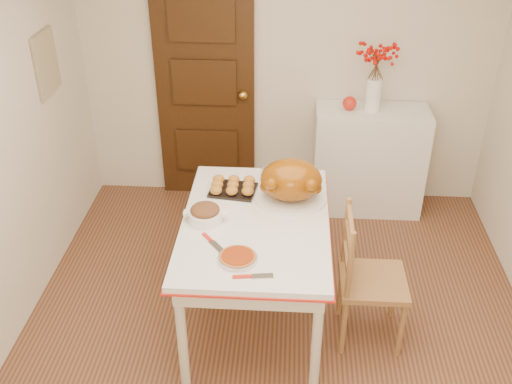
# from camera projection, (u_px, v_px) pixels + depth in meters

# --- Properties ---
(floor) EXTENTS (3.50, 4.00, 0.00)m
(floor) POSITION_uv_depth(u_px,v_px,m) (276.00, 346.00, 3.96)
(floor) COLOR #502A1A
(floor) RESTS_ON ground
(wall_back) EXTENTS (3.50, 0.00, 2.50)m
(wall_back) POSITION_uv_depth(u_px,v_px,m) (287.00, 64.00, 5.02)
(wall_back) COLOR beige
(wall_back) RESTS_ON ground
(door_back) EXTENTS (0.85, 0.06, 2.06)m
(door_back) POSITION_uv_depth(u_px,v_px,m) (205.00, 88.00, 5.15)
(door_back) COLOR #331D0B
(door_back) RESTS_ON ground
(photo_board) EXTENTS (0.03, 0.35, 0.45)m
(photo_board) POSITION_uv_depth(u_px,v_px,m) (46.00, 63.00, 4.30)
(photo_board) COLOR #C4BB88
(photo_board) RESTS_ON ground
(sideboard) EXTENTS (0.95, 0.42, 0.95)m
(sideboard) POSITION_uv_depth(u_px,v_px,m) (368.00, 160.00, 5.20)
(sideboard) COLOR white
(sideboard) RESTS_ON floor
(kitchen_table) EXTENTS (0.95, 1.38, 0.83)m
(kitchen_table) POSITION_uv_depth(u_px,v_px,m) (256.00, 272.00, 3.98)
(kitchen_table) COLOR white
(kitchen_table) RESTS_ON floor
(chair_oak) EXTENTS (0.43, 0.43, 0.96)m
(chair_oak) POSITION_uv_depth(u_px,v_px,m) (374.00, 278.00, 3.82)
(chair_oak) COLOR olive
(chair_oak) RESTS_ON floor
(berry_vase) EXTENTS (0.29, 0.29, 0.57)m
(berry_vase) POSITION_uv_depth(u_px,v_px,m) (375.00, 78.00, 4.80)
(berry_vase) COLOR white
(berry_vase) RESTS_ON sideboard
(apple) EXTENTS (0.12, 0.12, 0.12)m
(apple) POSITION_uv_depth(u_px,v_px,m) (349.00, 103.00, 4.93)
(apple) COLOR red
(apple) RESTS_ON sideboard
(turkey_platter) EXTENTS (0.56, 0.50, 0.30)m
(turkey_platter) POSITION_uv_depth(u_px,v_px,m) (291.00, 182.00, 3.88)
(turkey_platter) COLOR #773A08
(turkey_platter) RESTS_ON kitchen_table
(pumpkin_pie) EXTENTS (0.26, 0.26, 0.05)m
(pumpkin_pie) POSITION_uv_depth(u_px,v_px,m) (238.00, 257.00, 3.41)
(pumpkin_pie) COLOR maroon
(pumpkin_pie) RESTS_ON kitchen_table
(stuffing_dish) EXTENTS (0.33, 0.29, 0.11)m
(stuffing_dish) POSITION_uv_depth(u_px,v_px,m) (205.00, 213.00, 3.74)
(stuffing_dish) COLOR brown
(stuffing_dish) RESTS_ON kitchen_table
(rolls_tray) EXTENTS (0.33, 0.28, 0.08)m
(rolls_tray) POSITION_uv_depth(u_px,v_px,m) (233.00, 186.00, 4.05)
(rolls_tray) COLOR #B47B32
(rolls_tray) RESTS_ON kitchen_table
(pie_server) EXTENTS (0.23, 0.09, 0.01)m
(pie_server) POSITION_uv_depth(u_px,v_px,m) (253.00, 276.00, 3.29)
(pie_server) COLOR silver
(pie_server) RESTS_ON kitchen_table
(carving_knife) EXTENTS (0.21, 0.24, 0.01)m
(carving_knife) POSITION_uv_depth(u_px,v_px,m) (214.00, 244.00, 3.54)
(carving_knife) COLOR silver
(carving_knife) RESTS_ON kitchen_table
(drinking_glass) EXTENTS (0.06, 0.06, 0.10)m
(drinking_glass) POSITION_uv_depth(u_px,v_px,m) (265.00, 174.00, 4.17)
(drinking_glass) COLOR white
(drinking_glass) RESTS_ON kitchen_table
(shaker_pair) EXTENTS (0.10, 0.05, 0.10)m
(shaker_pair) POSITION_uv_depth(u_px,v_px,m) (310.00, 176.00, 4.15)
(shaker_pair) COLOR white
(shaker_pair) RESTS_ON kitchen_table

